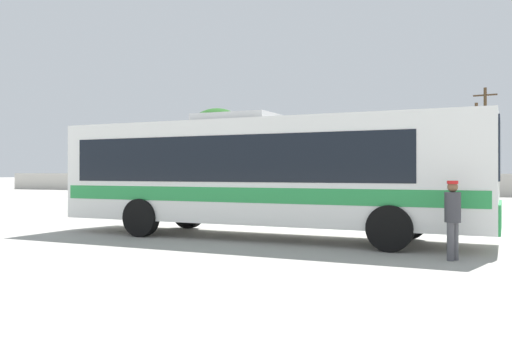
# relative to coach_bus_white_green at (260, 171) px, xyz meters

# --- Properties ---
(ground_plane) EXTENTS (300.00, 300.00, 0.00)m
(ground_plane) POSITION_rel_coach_bus_white_green_xyz_m (-0.89, 10.77, -1.81)
(ground_plane) COLOR #A3A099
(perimeter_wall) EXTENTS (80.00, 0.30, 1.67)m
(perimeter_wall) POSITION_rel_coach_bus_white_green_xyz_m (-0.89, 29.31, -0.97)
(perimeter_wall) COLOR beige
(perimeter_wall) RESTS_ON ground_plane
(coach_bus_white_green) EXTENTS (11.67, 2.94, 3.38)m
(coach_bus_white_green) POSITION_rel_coach_bus_white_green_xyz_m (0.00, 0.00, 0.00)
(coach_bus_white_green) COLOR white
(coach_bus_white_green) RESTS_ON ground_plane
(attendant_by_bus_door) EXTENTS (0.44, 0.44, 1.60)m
(attendant_by_bus_door) POSITION_rel_coach_bus_white_green_xyz_m (5.04, -2.02, -0.90)
(attendant_by_bus_door) COLOR #4C4C51
(attendant_by_bus_door) RESTS_ON ground_plane
(parked_car_leftmost_red) EXTENTS (4.58, 2.26, 1.47)m
(parked_car_leftmost_red) POSITION_rel_coach_bus_white_green_xyz_m (-14.65, 25.33, -1.03)
(parked_car_leftmost_red) COLOR red
(parked_car_leftmost_red) RESTS_ON ground_plane
(parked_car_second_red) EXTENTS (4.20, 2.01, 1.43)m
(parked_car_second_red) POSITION_rel_coach_bus_white_green_xyz_m (-8.36, 25.37, -1.05)
(parked_car_second_red) COLOR red
(parked_car_second_red) RESTS_ON ground_plane
(parked_car_third_red) EXTENTS (4.33, 2.03, 1.52)m
(parked_car_third_red) POSITION_rel_coach_bus_white_green_xyz_m (-2.51, 25.15, -1.01)
(parked_car_third_red) COLOR red
(parked_car_third_red) RESTS_ON ground_plane
(parked_car_rightmost_silver) EXTENTS (4.36, 2.00, 1.54)m
(parked_car_rightmost_silver) POSITION_rel_coach_bus_white_green_xyz_m (3.61, 25.78, -1.00)
(parked_car_rightmost_silver) COLOR #B7BABF
(parked_car_rightmost_silver) RESTS_ON ground_plane
(utility_pole_near) EXTENTS (1.80, 0.32, 7.18)m
(utility_pole_near) POSITION_rel_coach_bus_white_green_xyz_m (4.75, 31.85, 1.96)
(utility_pole_near) COLOR #4C3823
(utility_pole_near) RESTS_ON ground_plane
(utility_pole_far) EXTENTS (1.80, 0.34, 8.53)m
(utility_pole_far) POSITION_rel_coach_bus_white_green_xyz_m (5.37, 33.25, 2.64)
(utility_pole_far) COLOR #4C3823
(utility_pole_far) RESTS_ON ground_plane
(roadside_tree_left) EXTENTS (5.99, 5.99, 8.10)m
(roadside_tree_left) POSITION_rel_coach_bus_white_green_xyz_m (-19.03, 33.94, 3.73)
(roadside_tree_left) COLOR brown
(roadside_tree_left) RESTS_ON ground_plane
(roadside_tree_midleft) EXTENTS (4.03, 4.03, 5.62)m
(roadside_tree_midleft) POSITION_rel_coach_bus_white_green_xyz_m (-9.64, 32.60, 2.08)
(roadside_tree_midleft) COLOR brown
(roadside_tree_midleft) RESTS_ON ground_plane
(roadside_tree_midright) EXTENTS (4.57, 4.57, 6.62)m
(roadside_tree_midright) POSITION_rel_coach_bus_white_green_xyz_m (-4.45, 33.35, 2.86)
(roadside_tree_midright) COLOR brown
(roadside_tree_midright) RESTS_ON ground_plane
(roadside_tree_right) EXTENTS (3.89, 3.89, 6.22)m
(roadside_tree_right) POSITION_rel_coach_bus_white_green_xyz_m (3.77, 33.40, 2.73)
(roadside_tree_right) COLOR brown
(roadside_tree_right) RESTS_ON ground_plane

